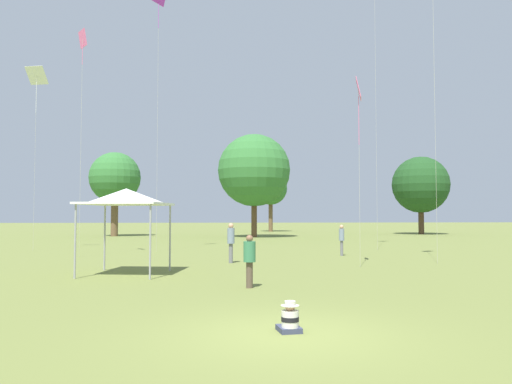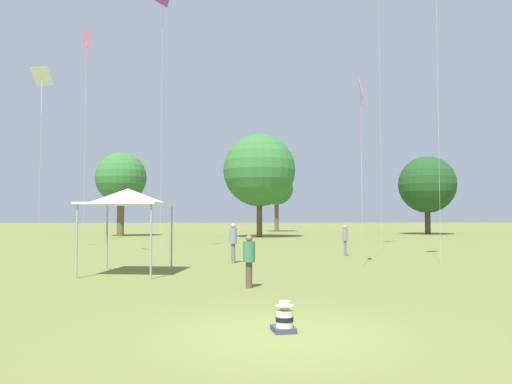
% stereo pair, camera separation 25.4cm
% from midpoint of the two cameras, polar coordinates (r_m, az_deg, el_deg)
% --- Properties ---
extents(ground_plane, '(300.00, 300.00, 0.00)m').
position_cam_midpoint_polar(ground_plane, '(9.61, 2.66, -15.97)').
color(ground_plane, olive).
extents(seated_toddler, '(0.46, 0.55, 0.60)m').
position_cam_midpoint_polar(seated_toddler, '(9.73, 3.11, -14.29)').
color(seated_toddler, '#383D56').
rests_on(seated_toddler, ground).
extents(person_standing_0, '(0.37, 0.37, 1.85)m').
position_cam_midpoint_polar(person_standing_0, '(23.36, -3.20, -5.37)').
color(person_standing_0, slate).
rests_on(person_standing_0, ground).
extents(person_standing_1, '(0.36, 0.36, 1.70)m').
position_cam_midpoint_polar(person_standing_1, '(27.90, 9.50, -5.08)').
color(person_standing_1, slate).
rests_on(person_standing_1, ground).
extents(person_standing_2, '(0.39, 0.39, 1.61)m').
position_cam_midpoint_polar(person_standing_2, '(15.36, -1.22, -7.39)').
color(person_standing_2, brown).
rests_on(person_standing_2, ground).
extents(canopy_tent, '(3.45, 3.45, 3.23)m').
position_cam_midpoint_polar(canopy_tent, '(19.46, -14.98, -0.58)').
color(canopy_tent, white).
rests_on(canopy_tent, ground).
extents(kite_0, '(0.49, 0.95, 8.20)m').
position_cam_midpoint_polar(kite_0, '(22.60, 11.32, 10.84)').
color(kite_0, pink).
rests_on(kite_0, ground).
extents(kite_2, '(1.41, 1.06, 11.79)m').
position_cam_midpoint_polar(kite_2, '(36.04, -23.98, 11.68)').
color(kite_2, white).
rests_on(kite_2, ground).
extents(kite_4, '(0.66, 0.85, 12.30)m').
position_cam_midpoint_polar(kite_4, '(29.84, -19.46, 15.33)').
color(kite_4, pink).
rests_on(kite_4, ground).
extents(distant_tree_0, '(5.47, 5.47, 9.07)m').
position_cam_midpoint_polar(distant_tree_0, '(55.95, -15.94, 1.54)').
color(distant_tree_0, brown).
rests_on(distant_tree_0, ground).
extents(distant_tree_1, '(4.65, 4.65, 8.38)m').
position_cam_midpoint_polar(distant_tree_1, '(69.64, 1.58, 0.39)').
color(distant_tree_1, brown).
rests_on(distant_tree_1, ground).
extents(distant_tree_2, '(6.71, 6.71, 9.25)m').
position_cam_midpoint_polar(distant_tree_2, '(62.44, 18.19, 0.78)').
color(distant_tree_2, '#473323').
rests_on(distant_tree_2, ground).
extents(distant_tree_3, '(7.44, 7.44, 10.60)m').
position_cam_midpoint_polar(distant_tree_3, '(51.32, -0.36, 2.48)').
color(distant_tree_3, brown).
rests_on(distant_tree_3, ground).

